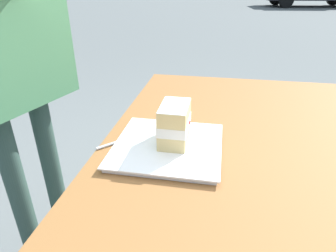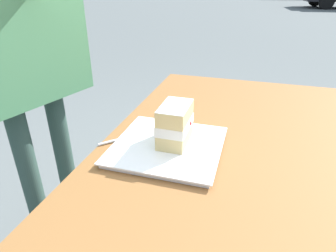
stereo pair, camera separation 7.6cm
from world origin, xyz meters
name	(u,v)px [view 2 (the right image)]	position (x,y,z in m)	size (l,w,h in m)	color
patio_table	(247,189)	(0.00, 0.00, 0.65)	(1.27, 0.82, 0.76)	brown
dessert_plate	(168,146)	(-0.04, 0.22, 0.77)	(0.28, 0.28, 0.02)	white
cake_slice	(175,124)	(-0.02, 0.21, 0.83)	(0.12, 0.08, 0.11)	#E0C17A
dessert_fork	(131,136)	(-0.01, 0.34, 0.77)	(0.13, 0.13, 0.01)	silver
diner_person	(17,25)	(0.11, 0.77, 1.05)	(0.46, 0.59, 1.57)	#334B43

